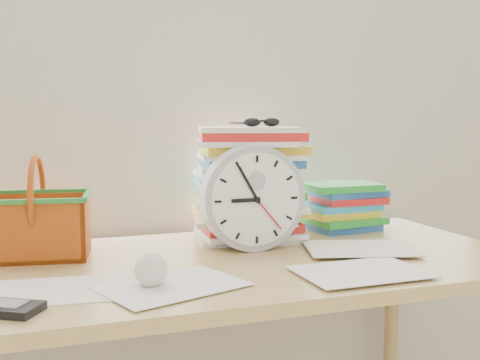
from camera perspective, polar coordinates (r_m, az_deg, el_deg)
name	(u,v)px	position (r m, az deg, el deg)	size (l,w,h in m)	color
curtain	(191,42)	(1.78, -4.71, 12.93)	(2.40, 0.01, 2.50)	beige
desk	(234,289)	(1.46, -0.55, -10.30)	(1.40, 0.70, 0.75)	tan
paper_stack	(248,183)	(1.65, 0.81, -0.31)	(0.31, 0.26, 0.31)	white
clock	(253,198)	(1.51, 1.20, -1.72)	(0.27, 0.27, 0.05)	#A2A4AC
sunglasses	(262,122)	(1.62, 2.09, 5.53)	(0.12, 0.10, 0.03)	black
book_stack	(345,206)	(1.82, 9.91, -2.46)	(0.24, 0.18, 0.14)	white
basket	(38,207)	(1.52, -18.65, -2.44)	(0.24, 0.19, 0.24)	#C25613
crumpled_ball	(151,270)	(1.22, -8.45, -8.41)	(0.07, 0.07, 0.07)	white
scattered_papers	(234,256)	(1.44, -0.55, -7.23)	(1.26, 0.42, 0.02)	white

